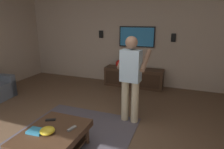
% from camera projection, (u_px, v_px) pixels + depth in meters
% --- Properties ---
extents(wall_back_tv, '(0.10, 6.99, 2.85)m').
position_uv_depth(wall_back_tv, '(131.00, 37.00, 5.70)').
color(wall_back_tv, '#BCA893').
rests_on(wall_back_tv, ground).
extents(area_rug, '(2.55, 1.93, 0.01)m').
position_uv_depth(area_rug, '(62.00, 146.00, 3.00)').
color(area_rug, '#514C56').
rests_on(area_rug, ground).
extents(coffee_table, '(1.00, 0.80, 0.40)m').
position_uv_depth(coffee_table, '(53.00, 137.00, 2.74)').
color(coffee_table, '#422B1C').
rests_on(coffee_table, ground).
extents(media_console, '(0.45, 1.70, 0.55)m').
position_uv_depth(media_console, '(133.00, 77.00, 5.65)').
color(media_console, '#422B1C').
rests_on(media_console, ground).
extents(tv, '(0.05, 1.04, 0.58)m').
position_uv_depth(tv, '(137.00, 37.00, 5.54)').
color(tv, black).
extents(person_standing, '(0.57, 0.57, 1.64)m').
position_uv_depth(person_standing, '(131.00, 75.00, 3.53)').
color(person_standing, '#C6B793').
rests_on(person_standing, ground).
extents(bowl, '(0.20, 0.20, 0.09)m').
position_uv_depth(bowl, '(47.00, 131.00, 2.63)').
color(bowl, gold).
rests_on(bowl, coffee_table).
extents(remote_white, '(0.16, 0.08, 0.02)m').
position_uv_depth(remote_white, '(33.00, 131.00, 2.69)').
color(remote_white, white).
rests_on(remote_white, coffee_table).
extents(remote_black, '(0.11, 0.15, 0.02)m').
position_uv_depth(remote_black, '(51.00, 120.00, 2.98)').
color(remote_black, black).
rests_on(remote_black, coffee_table).
extents(remote_grey, '(0.16, 0.08, 0.02)m').
position_uv_depth(remote_grey, '(72.00, 128.00, 2.75)').
color(remote_grey, slate).
rests_on(remote_grey, coffee_table).
extents(book, '(0.18, 0.23, 0.04)m').
position_uv_depth(book, '(36.00, 131.00, 2.67)').
color(book, teal).
rests_on(book, coffee_table).
extents(vase_round, '(0.22, 0.22, 0.22)m').
position_uv_depth(vase_round, '(119.00, 64.00, 5.66)').
color(vase_round, red).
rests_on(vase_round, media_console).
extents(wall_speaker_left, '(0.06, 0.12, 0.22)m').
position_uv_depth(wall_speaker_left, '(174.00, 38.00, 5.21)').
color(wall_speaker_left, black).
extents(wall_speaker_right, '(0.06, 0.12, 0.22)m').
position_uv_depth(wall_speaker_right, '(101.00, 34.00, 5.92)').
color(wall_speaker_right, black).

